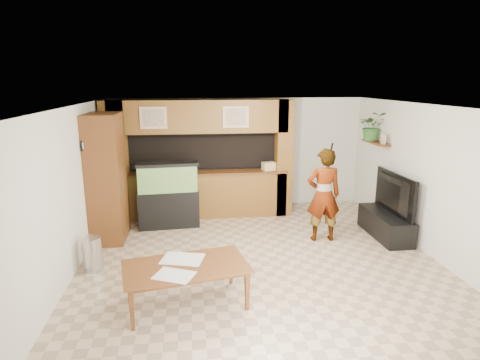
{
  "coord_description": "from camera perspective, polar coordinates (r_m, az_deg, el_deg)",
  "views": [
    {
      "loc": [
        -1.12,
        -6.18,
        2.99
      ],
      "look_at": [
        -0.27,
        0.6,
        1.29
      ],
      "focal_mm": 30.0,
      "sensor_mm": 36.0,
      "label": 1
    }
  ],
  "objects": [
    {
      "name": "floor",
      "position": [
        6.95,
        2.85,
        -11.55
      ],
      "size": [
        6.5,
        6.5,
        0.0
      ],
      "primitive_type": "plane",
      "color": "tan",
      "rests_on": "ground"
    },
    {
      "name": "ceiling",
      "position": [
        6.29,
        3.14,
        10.37
      ],
      "size": [
        6.5,
        6.5,
        0.0
      ],
      "primitive_type": "plane",
      "color": "white",
      "rests_on": "wall_back"
    },
    {
      "name": "wall_back",
      "position": [
        9.64,
        -0.39,
        3.85
      ],
      "size": [
        6.0,
        0.0,
        6.0
      ],
      "primitive_type": "plane",
      "rotation": [
        1.57,
        0.0,
        0.0
      ],
      "color": "beige",
      "rests_on": "floor"
    },
    {
      "name": "wall_left",
      "position": [
        6.67,
        -23.29,
        -1.89
      ],
      "size": [
        0.0,
        6.5,
        6.5
      ],
      "primitive_type": "plane",
      "rotation": [
        1.57,
        0.0,
        1.57
      ],
      "color": "beige",
      "rests_on": "floor"
    },
    {
      "name": "wall_right",
      "position": [
        7.61,
        25.82,
        -0.3
      ],
      "size": [
        0.0,
        6.5,
        6.5
      ],
      "primitive_type": "plane",
      "rotation": [
        1.57,
        0.0,
        -1.57
      ],
      "color": "beige",
      "rests_on": "floor"
    },
    {
      "name": "partition",
      "position": [
        8.97,
        -5.97,
        3.09
      ],
      "size": [
        4.2,
        0.99,
        2.6
      ],
      "color": "brown",
      "rests_on": "floor"
    },
    {
      "name": "wall_clock",
      "position": [
        7.49,
        -21.43,
        4.61
      ],
      "size": [
        0.05,
        0.25,
        0.25
      ],
      "color": "black",
      "rests_on": "wall_left"
    },
    {
      "name": "wall_shelf",
      "position": [
        9.13,
        18.74,
        5.09
      ],
      "size": [
        0.25,
        0.9,
        0.04
      ],
      "primitive_type": "cube",
      "color": "#5D3216",
      "rests_on": "wall_right"
    },
    {
      "name": "pantry_cabinet",
      "position": [
        7.95,
        -18.44,
        0.26
      ],
      "size": [
        0.6,
        0.99,
        2.42
      ],
      "primitive_type": "cube",
      "color": "#5D3216",
      "rests_on": "floor"
    },
    {
      "name": "trash_can",
      "position": [
        6.97,
        -20.25,
        -9.84
      ],
      "size": [
        0.31,
        0.31,
        0.56
      ],
      "primitive_type": "cylinder",
      "color": "#B2B2B7",
      "rests_on": "floor"
    },
    {
      "name": "aquarium",
      "position": [
        8.46,
        -10.17,
        -2.18
      ],
      "size": [
        1.24,
        0.47,
        1.38
      ],
      "rotation": [
        0.0,
        0.0,
        0.07
      ],
      "color": "black",
      "rests_on": "floor"
    },
    {
      "name": "tv_stand",
      "position": [
        8.43,
        19.96,
        -5.99
      ],
      "size": [
        0.52,
        1.42,
        0.47
      ],
      "primitive_type": "cube",
      "color": "black",
      "rests_on": "floor"
    },
    {
      "name": "television",
      "position": [
        8.25,
        20.32,
        -1.82
      ],
      "size": [
        0.21,
        1.39,
        0.8
      ],
      "primitive_type": "imported",
      "rotation": [
        0.0,
        0.0,
        1.59
      ],
      "color": "black",
      "rests_on": "tv_stand"
    },
    {
      "name": "photo_frame",
      "position": [
        8.83,
        19.72,
        5.51
      ],
      "size": [
        0.04,
        0.15,
        0.2
      ],
      "primitive_type": "cube",
      "rotation": [
        0.0,
        0.0,
        0.08
      ],
      "color": "tan",
      "rests_on": "wall_shelf"
    },
    {
      "name": "potted_plant",
      "position": [
        9.23,
        18.29,
        7.29
      ],
      "size": [
        0.67,
        0.62,
        0.62
      ],
      "primitive_type": "imported",
      "rotation": [
        0.0,
        0.0,
        -0.26
      ],
      "color": "#2B5B24",
      "rests_on": "wall_shelf"
    },
    {
      "name": "person",
      "position": [
        7.72,
        11.79,
        -2.12
      ],
      "size": [
        0.67,
        0.45,
        1.79
      ],
      "primitive_type": "imported",
      "rotation": [
        0.0,
        0.0,
        3.11
      ],
      "color": "#9E8956",
      "rests_on": "floor"
    },
    {
      "name": "microphone",
      "position": [
        7.39,
        12.91,
        4.57
      ],
      "size": [
        0.04,
        0.1,
        0.16
      ],
      "primitive_type": "cylinder",
      "rotation": [
        0.44,
        0.0,
        0.0
      ],
      "color": "black",
      "rests_on": "person"
    },
    {
      "name": "dining_table",
      "position": [
        5.64,
        -7.55,
        -14.76
      ],
      "size": [
        1.8,
        1.21,
        0.58
      ],
      "primitive_type": "imported",
      "rotation": [
        0.0,
        0.0,
        0.19
      ],
      "color": "#5D3216",
      "rests_on": "floor"
    },
    {
      "name": "newspaper_a",
      "position": [
        5.73,
        -8.17,
        -11.03
      ],
      "size": [
        0.65,
        0.54,
        0.01
      ],
      "primitive_type": "cube",
      "rotation": [
        0.0,
        0.0,
        -0.27
      ],
      "color": "silver",
      "rests_on": "dining_table"
    },
    {
      "name": "newspaper_b",
      "position": [
        5.3,
        -9.34,
        -13.23
      ],
      "size": [
        0.59,
        0.52,
        0.01
      ],
      "primitive_type": "cube",
      "rotation": [
        0.0,
        0.0,
        -0.43
      ],
      "color": "silver",
      "rests_on": "dining_table"
    },
    {
      "name": "counter_box",
      "position": [
        8.99,
        4.08,
        1.98
      ],
      "size": [
        0.31,
        0.25,
        0.18
      ],
      "primitive_type": "cube",
      "rotation": [
        0.0,
        0.0,
        0.28
      ],
      "color": "tan",
      "rests_on": "partition"
    }
  ]
}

